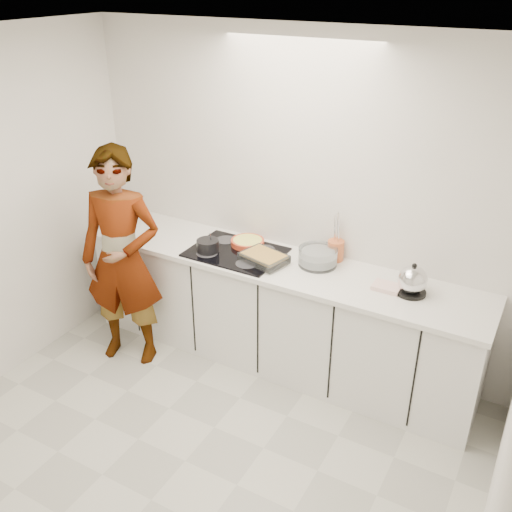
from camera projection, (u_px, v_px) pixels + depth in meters
The scene contains 14 objects.
floor at pixel (185, 461), 3.78m from camera, with size 3.60×3.20×0.00m, color beige.
ceiling at pixel (153, 47), 2.60m from camera, with size 3.60×3.20×0.00m, color white.
wall_back at pixel (296, 201), 4.43m from camera, with size 3.60×0.00×2.60m, color white.
base_cabinets at pixel (275, 314), 4.58m from camera, with size 3.20×0.58×0.87m, color white.
countertop at pixel (276, 264), 4.37m from camera, with size 3.24×0.64×0.04m, color white.
hob at pixel (236, 252), 4.50m from camera, with size 0.72×0.54×0.01m, color black.
tart_dish at pixel (248, 242), 4.59m from camera, with size 0.35×0.35×0.04m.
saucepan at pixel (208, 246), 4.47m from camera, with size 0.18×0.18×0.17m.
baking_dish at pixel (264, 257), 4.32m from camera, with size 0.38×0.32×0.06m.
mixing_bowl at pixel (318, 257), 4.29m from camera, with size 0.34×0.34×0.14m.
tea_towel at pixel (387, 287), 3.99m from camera, with size 0.19×0.14×0.03m, color white.
kettle at pixel (412, 281), 3.89m from camera, with size 0.21×0.21×0.24m.
utensil_crock at pixel (336, 250), 4.36m from camera, with size 0.13×0.13×0.16m, color #CF6130.
cook at pixel (122, 259), 4.43m from camera, with size 0.65×0.43×1.79m, color white.
Camera 1 is at (1.76, -2.17, 2.92)m, focal length 40.00 mm.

